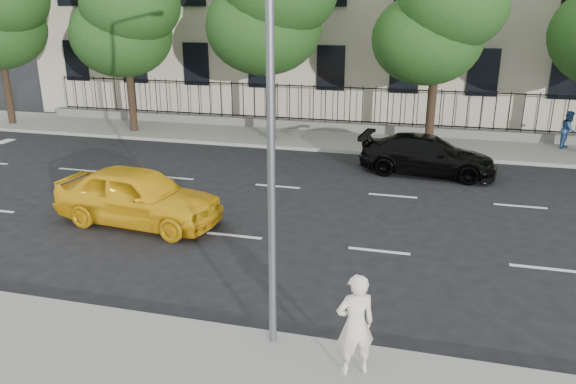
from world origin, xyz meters
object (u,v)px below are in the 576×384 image
at_px(yellow_taxi, 138,196).
at_px(black_sedan, 427,155).
at_px(woman_near, 355,325).
at_px(street_light, 279,66).

height_order(yellow_taxi, black_sedan, yellow_taxi).
xyz_separation_m(black_sedan, woman_near, (-0.91, -12.72, 0.35)).
relative_size(street_light, black_sedan, 1.61).
height_order(street_light, black_sedan, street_light).
xyz_separation_m(street_light, woman_near, (1.59, -1.09, -4.07)).
height_order(yellow_taxi, woman_near, woman_near).
xyz_separation_m(street_light, black_sedan, (2.51, 11.63, -4.42)).
xyz_separation_m(yellow_taxi, woman_near, (7.08, -5.56, 0.24)).
relative_size(yellow_taxi, woman_near, 2.66).
bearing_deg(woman_near, street_light, -61.80).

